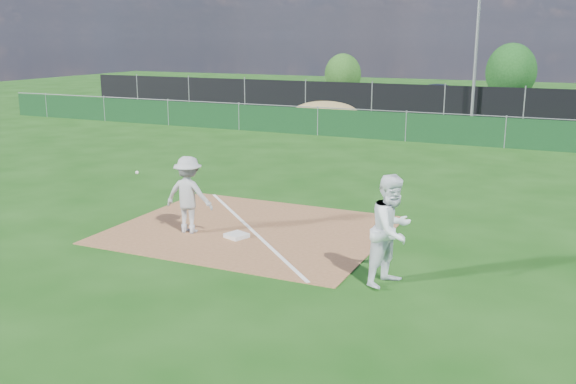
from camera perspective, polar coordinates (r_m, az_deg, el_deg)
The scene contains 16 objects.
ground at distance 22.90m, azimuth 7.25°, elevation 2.67°, with size 90.00×90.00×0.00m, color #13420E.
infield_dirt at distance 14.79m, azimuth -3.32°, elevation -3.37°, with size 6.00×5.00×0.02m, color brown.
foul_line at distance 14.78m, azimuth -3.32°, elevation -3.31°, with size 0.08×7.00×0.01m, color white.
green_fence at distance 27.55m, azimuth 10.44°, elevation 5.69°, with size 44.00×0.05×1.20m, color black.
dirt_mound at distance 32.38m, azimuth 3.35°, elevation 7.04°, with size 3.38×2.60×1.17m, color olive.
black_fence at distance 35.28m, azimuth 13.73°, elevation 7.74°, with size 46.00×0.04×1.80m, color black.
parking_lot at distance 40.27m, azimuth 15.05°, elevation 7.08°, with size 46.00×9.00×0.01m, color black.
light_pole at distance 34.56m, azimuth 16.42°, elevation 12.62°, with size 0.16×0.16×8.00m, color slate.
first_base at distance 14.21m, azimuth -4.59°, elevation -3.87°, with size 0.42×0.42×0.09m, color silver.
play_at_first at distance 14.52m, azimuth -8.83°, elevation -0.23°, with size 2.17×0.74×1.74m.
runner at distance 11.50m, azimuth 9.22°, elevation -3.36°, with size 0.98×0.76×2.02m, color white.
car_left at distance 41.68m, azimuth 8.51°, elevation 8.61°, with size 1.70×4.22×1.44m, color #A6A9AE.
car_mid at distance 39.50m, azimuth 13.38°, elevation 8.16°, with size 1.58×4.54×1.50m, color black.
car_right at distance 38.41m, azimuth 23.53°, elevation 7.00°, with size 1.64×4.03×1.17m, color black.
tree_left at distance 47.07m, azimuth 4.89°, elevation 10.35°, with size 2.62×2.62×3.11m.
tree_mid at distance 45.65m, azimuth 19.21°, elevation 10.05°, with size 3.29×3.29×3.90m.
Camera 1 is at (6.65, -11.48, 4.36)m, focal length 40.00 mm.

